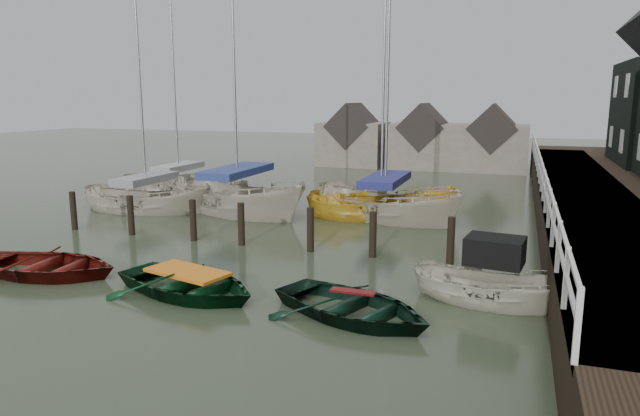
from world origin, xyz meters
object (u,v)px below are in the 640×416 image
at_px(rowboat_dkgreen, 353,317).
at_px(sailboat_b, 238,210).
at_px(sailboat_c, 381,217).
at_px(sailboat_d, 385,217).
at_px(sailboat_e, 179,192).
at_px(rowboat_green, 189,294).
at_px(rowboat_red, 48,275).
at_px(motorboat, 492,298).
at_px(sailboat_a, 147,209).

xyz_separation_m(rowboat_dkgreen, sailboat_b, (-7.83, 9.75, 0.06)).
relative_size(sailboat_b, sailboat_c, 1.25).
height_order(sailboat_d, sailboat_e, sailboat_d).
height_order(rowboat_green, sailboat_c, sailboat_c).
height_order(rowboat_red, sailboat_d, sailboat_d).
xyz_separation_m(rowboat_red, sailboat_c, (6.80, 10.42, 0.01)).
bearing_deg(motorboat, rowboat_dkgreen, 132.05).
bearing_deg(rowboat_green, motorboat, -60.79).
height_order(rowboat_dkgreen, sailboat_d, sailboat_d).
relative_size(rowboat_dkgreen, sailboat_c, 0.38).
distance_m(sailboat_a, sailboat_d, 10.08).
bearing_deg(sailboat_b, sailboat_d, -60.10).
xyz_separation_m(motorboat, sailboat_e, (-15.62, 11.02, -0.05)).
bearing_deg(rowboat_red, rowboat_green, -96.02).
bearing_deg(sailboat_a, rowboat_green, -144.88).
xyz_separation_m(sailboat_c, sailboat_d, (0.18, -0.07, 0.05)).
relative_size(rowboat_red, sailboat_d, 0.36).
bearing_deg(rowboat_dkgreen, motorboat, -33.47).
relative_size(rowboat_green, motorboat, 1.01).
distance_m(sailboat_a, sailboat_b, 3.91).
relative_size(rowboat_red, sailboat_e, 0.38).
relative_size(rowboat_dkgreen, sailboat_e, 0.36).
relative_size(motorboat, sailboat_d, 0.35).
relative_size(rowboat_green, sailboat_a, 0.39).
relative_size(sailboat_b, sailboat_e, 1.17).
distance_m(rowboat_green, motorboat, 7.29).
xyz_separation_m(rowboat_dkgreen, sailboat_a, (-11.59, 8.67, 0.06)).
distance_m(sailboat_a, sailboat_c, 9.92).
bearing_deg(sailboat_a, rowboat_dkgreen, -132.40).
xyz_separation_m(rowboat_red, sailboat_b, (0.83, 9.57, 0.06)).
xyz_separation_m(motorboat, sailboat_b, (-10.67, 7.80, -0.06)).
xyz_separation_m(sailboat_b, sailboat_c, (5.97, 0.84, -0.05)).
bearing_deg(sailboat_d, rowboat_red, 167.30).
height_order(rowboat_green, sailboat_b, sailboat_b).
height_order(sailboat_b, sailboat_d, sailboat_b).
distance_m(sailboat_b, sailboat_d, 6.20).
relative_size(rowboat_red, motorboat, 1.04).
distance_m(rowboat_green, rowboat_dkgreen, 4.21).
bearing_deg(motorboat, rowboat_green, 112.30).
relative_size(sailboat_c, sailboat_d, 0.89).
distance_m(sailboat_b, sailboat_e, 5.91).
xyz_separation_m(sailboat_a, sailboat_b, (3.76, 1.08, -0.00)).
bearing_deg(sailboat_e, rowboat_green, -166.38).
bearing_deg(rowboat_dkgreen, sailboat_a, 75.34).
bearing_deg(rowboat_dkgreen, rowboat_green, 110.78).
xyz_separation_m(rowboat_green, sailboat_e, (-8.58, 12.86, 0.07)).
distance_m(rowboat_dkgreen, motorboat, 3.44).
xyz_separation_m(sailboat_b, sailboat_d, (6.15, 0.78, 0.00)).
xyz_separation_m(rowboat_green, sailboat_a, (-7.38, 8.57, 0.06)).
xyz_separation_m(rowboat_green, rowboat_dkgreen, (4.21, -0.10, 0.00)).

